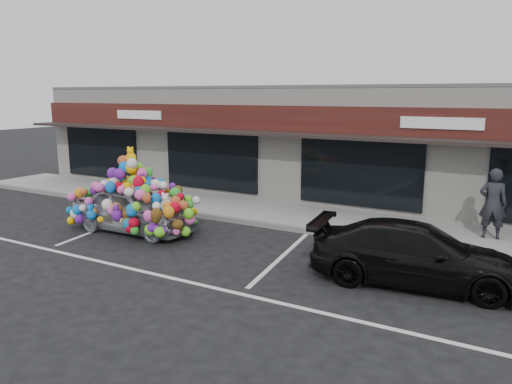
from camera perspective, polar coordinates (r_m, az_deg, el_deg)
The scene contains 10 objects.
ground at distance 13.85m, azimuth -7.87°, elevation -5.78°, with size 90.00×90.00×0.00m, color black.
shop_building at distance 20.65m, azimuth 6.49°, elevation 5.97°, with size 24.00×7.20×4.31m.
sidewalk at distance 17.05m, azimuth 0.36°, elevation -2.18°, with size 26.00×3.00×0.15m, color gray.
kerb at distance 15.80m, azimuth -2.33°, elevation -3.27°, with size 26.00×0.18×0.16m, color slate.
parking_stripe_left at distance 16.08m, azimuth -16.52°, elevation -3.73°, with size 0.12×4.40×0.01m, color silver.
parking_stripe_mid at distance 12.57m, azimuth 2.94°, elevation -7.44°, with size 0.12×4.40×0.01m, color silver.
lane_line at distance 10.97m, azimuth -6.92°, elevation -10.34°, with size 14.00×0.12×0.01m, color silver.
toy_car at distance 15.08m, azimuth -13.85°, elevation -1.36°, with size 2.85×4.21×2.43m.
black_sedan at distance 11.23m, azimuth 17.88°, elevation -6.80°, with size 4.50×1.83×1.31m, color black.
pedestrian_a at distance 14.85m, azimuth 25.44°, elevation -1.19°, with size 0.70×0.46×1.92m, color black.
Camera 1 is at (8.18, -10.43, 4.01)m, focal length 35.00 mm.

